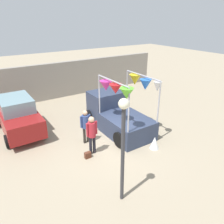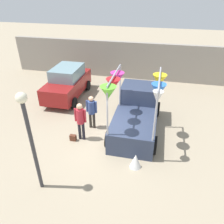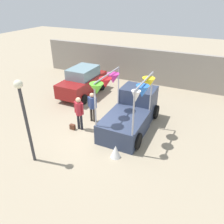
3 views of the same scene
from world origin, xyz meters
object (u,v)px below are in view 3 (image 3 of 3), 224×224
at_px(person_vendor, 92,105).
at_px(handbag, 73,127).
at_px(person_customer, 79,110).
at_px(vendor_truck, 132,110).
at_px(folded_kite_bundle_white, 116,151).
at_px(street_lamp, 24,111).
at_px(parked_car, 83,81).

height_order(person_vendor, handbag, person_vendor).
height_order(person_customer, person_vendor, person_customer).
distance_m(person_customer, handbag, 1.04).
bearing_deg(handbag, person_vendor, 65.47).
xyz_separation_m(vendor_truck, folded_kite_bundle_white, (0.33, -2.69, -0.61)).
height_order(vendor_truck, street_lamp, street_lamp).
height_order(parked_car, person_vendor, parked_car).
relative_size(person_customer, person_vendor, 1.07).
distance_m(parked_car, street_lamp, 7.13).
xyz_separation_m(vendor_truck, street_lamp, (-2.71, -4.34, 1.47)).
bearing_deg(vendor_truck, parked_car, 151.67).
bearing_deg(parked_car, handbag, -65.21).
xyz_separation_m(person_vendor, street_lamp, (-0.65, -3.86, 1.36)).
relative_size(vendor_truck, street_lamp, 1.16).
height_order(vendor_truck, parked_car, vendor_truck).
height_order(parked_car, folded_kite_bundle_white, parked_car).
bearing_deg(folded_kite_bundle_white, handbag, 160.71).
xyz_separation_m(person_customer, handbag, (-0.35, -0.20, -0.96)).
distance_m(handbag, street_lamp, 3.49).
bearing_deg(person_vendor, person_customer, -100.93).
xyz_separation_m(vendor_truck, handbag, (-2.60, -1.66, -0.77)).
xyz_separation_m(parked_car, person_vendor, (2.43, -2.90, 0.07)).
xyz_separation_m(vendor_truck, person_customer, (-2.25, -1.46, 0.19)).
bearing_deg(street_lamp, person_customer, 80.97).
bearing_deg(person_vendor, parked_car, 129.91).
bearing_deg(vendor_truck, person_customer, -146.93).
distance_m(vendor_truck, person_customer, 2.69).
bearing_deg(folded_kite_bundle_white, person_vendor, 137.25).
distance_m(parked_car, person_vendor, 3.78).
xyz_separation_m(person_customer, folded_kite_bundle_white, (2.58, -1.23, -0.80)).
height_order(parked_car, handbag, parked_car).
relative_size(vendor_truck, folded_kite_bundle_white, 6.98).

